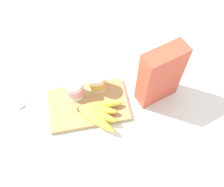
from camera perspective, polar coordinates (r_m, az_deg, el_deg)
ground_plane at (r=1.08m, az=-5.35°, el=-2.78°), size 2.40×2.40×0.00m
cutting_board at (r=1.08m, az=-5.40°, el=-2.54°), size 0.33×0.21×0.02m
cereal_box at (r=1.00m, az=10.82°, el=3.84°), size 0.19×0.12×0.28m
yogurt_cup_front at (r=1.05m, az=-8.37°, el=1.08°), size 0.08×0.08×0.10m
yogurt_cup_back at (r=1.07m, az=-3.39°, el=2.71°), size 0.07×0.07×0.09m
banana_bunch at (r=1.02m, az=-3.21°, el=-4.25°), size 0.19×0.16×0.04m
spoon at (r=1.14m, az=-18.70°, el=-2.18°), size 0.13×0.06×0.01m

